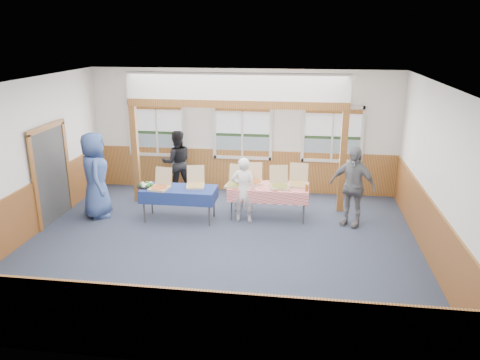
{
  "coord_description": "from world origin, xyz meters",
  "views": [
    {
      "loc": [
        1.56,
        -8.36,
        4.11
      ],
      "look_at": [
        0.27,
        1.0,
        1.08
      ],
      "focal_mm": 35.0,
      "sensor_mm": 36.0,
      "label": 1
    }
  ],
  "objects_px": {
    "table_left": "(179,191)",
    "woman_black": "(177,162)",
    "table_right": "(269,188)",
    "person_grey": "(352,186)",
    "man_blue": "(95,175)",
    "woman_white": "(243,190)"
  },
  "relations": [
    {
      "from": "table_right",
      "to": "woman_black",
      "type": "relative_size",
      "value": 1.09
    },
    {
      "from": "table_right",
      "to": "person_grey",
      "type": "relative_size",
      "value": 1.02
    },
    {
      "from": "table_left",
      "to": "woman_black",
      "type": "bearing_deg",
      "value": 117.54
    },
    {
      "from": "man_blue",
      "to": "table_right",
      "type": "bearing_deg",
      "value": -108.37
    },
    {
      "from": "man_blue",
      "to": "person_grey",
      "type": "distance_m",
      "value": 5.74
    },
    {
      "from": "woman_white",
      "to": "table_left",
      "type": "bearing_deg",
      "value": 6.04
    },
    {
      "from": "person_grey",
      "to": "table_right",
      "type": "bearing_deg",
      "value": -159.25
    },
    {
      "from": "table_left",
      "to": "woman_black",
      "type": "height_order",
      "value": "woman_black"
    },
    {
      "from": "table_right",
      "to": "person_grey",
      "type": "height_order",
      "value": "person_grey"
    },
    {
      "from": "table_right",
      "to": "table_left",
      "type": "bearing_deg",
      "value": -169.6
    },
    {
      "from": "person_grey",
      "to": "man_blue",
      "type": "bearing_deg",
      "value": -151.06
    },
    {
      "from": "table_right",
      "to": "man_blue",
      "type": "xyz_separation_m",
      "value": [
        -3.9,
        -0.45,
        0.29
      ]
    },
    {
      "from": "woman_white",
      "to": "man_blue",
      "type": "xyz_separation_m",
      "value": [
        -3.36,
        -0.14,
        0.24
      ]
    },
    {
      "from": "woman_white",
      "to": "table_right",
      "type": "bearing_deg",
      "value": -148.85
    },
    {
      "from": "table_left",
      "to": "woman_black",
      "type": "xyz_separation_m",
      "value": [
        -0.54,
        1.84,
        0.14
      ]
    },
    {
      "from": "table_right",
      "to": "man_blue",
      "type": "height_order",
      "value": "man_blue"
    },
    {
      "from": "table_right",
      "to": "woman_black",
      "type": "distance_m",
      "value": 2.9
    },
    {
      "from": "woman_black",
      "to": "man_blue",
      "type": "relative_size",
      "value": 0.84
    },
    {
      "from": "woman_white",
      "to": "woman_black",
      "type": "bearing_deg",
      "value": -39.59
    },
    {
      "from": "woman_white",
      "to": "man_blue",
      "type": "distance_m",
      "value": 3.38
    },
    {
      "from": "woman_white",
      "to": "woman_black",
      "type": "relative_size",
      "value": 0.89
    },
    {
      "from": "table_left",
      "to": "table_right",
      "type": "bearing_deg",
      "value": 23.19
    }
  ]
}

